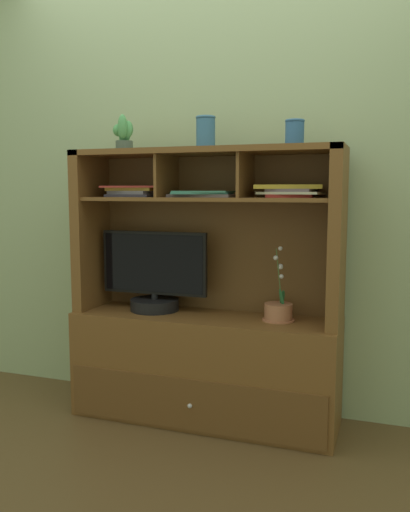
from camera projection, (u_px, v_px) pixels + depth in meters
floor_plane at (205, 419)px, 2.95m from camera, size 6.00×6.00×0.02m
back_wall at (219, 162)px, 3.00m from camera, size 6.00×0.02×2.80m
media_console at (205, 338)px, 2.90m from camera, size 1.43×0.46×1.46m
tv_monitor at (154, 279)px, 2.97m from camera, size 0.61×0.27×0.44m
potted_orchid at (278, 311)px, 2.74m from camera, size 0.17×0.17×0.39m
magazine_stack_left at (136, 191)px, 2.94m from camera, size 0.37×0.26×0.06m
magazine_stack_centre at (290, 191)px, 2.65m from camera, size 0.35×0.23×0.06m
magazine_stack_right at (203, 194)px, 2.78m from camera, size 0.36×0.26×0.03m
potted_succulent at (124, 134)px, 2.90m from camera, size 0.11×0.12×0.19m
ceramic_vase at (206, 132)px, 2.77m from camera, size 0.10×0.10×0.17m
accent_vase at (295, 133)px, 2.60m from camera, size 0.10×0.10×0.13m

